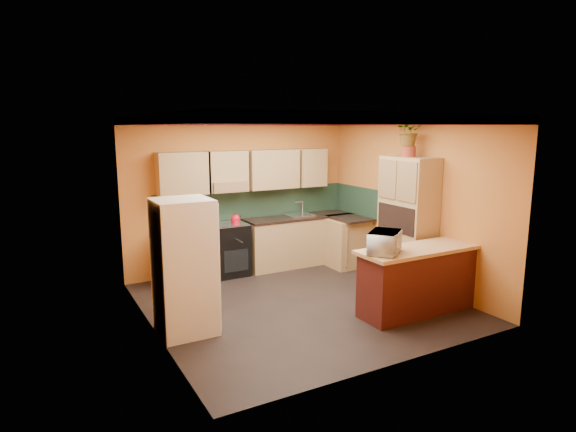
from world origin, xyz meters
The scene contains 15 objects.
room_shell centered at (0.02, 0.28, 2.09)m, with size 4.24×4.24×2.72m.
base_cabinets_back centered at (0.26, 1.80, 0.44)m, with size 3.65×0.60×0.88m, color #A58257.
countertop_back centered at (0.26, 1.80, 0.90)m, with size 3.65×0.62×0.04m, color black.
stove centered at (-0.36, 1.80, 0.46)m, with size 0.58×0.58×0.91m, color black.
kettle centered at (-0.26, 1.75, 1.00)m, with size 0.17×0.17×0.18m, color #B50C1D, non-canonical shape.
sink centered at (1.04, 1.80, 0.94)m, with size 0.48×0.40×0.03m, color silver.
base_cabinets_right centered at (1.80, 1.24, 0.44)m, with size 0.60×0.80×0.88m, color #A58257.
countertop_right centered at (1.80, 1.24, 0.90)m, with size 0.62×0.80×0.04m, color black.
fridge centered at (-1.75, -0.17, 0.85)m, with size 0.68×0.66×1.70m, color white.
pantry centered at (1.85, -0.20, 1.05)m, with size 0.48×0.90×2.10m, color #A58257.
fern_pot centered at (1.85, -0.15, 2.18)m, with size 0.22×0.22×0.16m, color maroon.
fern centered at (1.85, -0.15, 2.50)m, with size 0.43×0.37×0.47m, color #A58257.
breakfast_bar centered at (1.32, -1.08, 0.44)m, with size 1.80×0.55×0.88m, color #461210.
bar_top centered at (1.32, -1.08, 0.91)m, with size 1.90×0.65×0.05m, color tan.
microwave centered at (0.65, -1.08, 1.08)m, with size 0.53×0.36×0.29m, color white.
Camera 1 is at (-3.38, -5.81, 2.56)m, focal length 30.00 mm.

